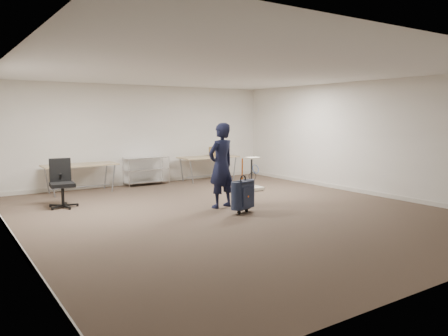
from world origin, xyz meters
TOP-DOWN VIEW (x-y plane):
  - ground at (0.00, 0.00)m, footprint 9.00×9.00m
  - room_shell at (0.00, 1.38)m, footprint 8.00×9.00m
  - folding_table_left at (-1.90, 3.95)m, footprint 1.80×0.75m
  - folding_table_right at (1.90, 3.95)m, footprint 1.80×0.75m
  - wire_shelf at (0.00, 4.20)m, footprint 1.22×0.47m
  - person at (0.10, 0.50)m, footprint 0.72×0.54m
  - suitcase at (0.15, -0.22)m, footprint 0.45×0.34m
  - office_chair at (-2.72, 2.38)m, footprint 0.63×0.63m
  - equipment_cart at (1.95, 1.84)m, footprint 0.52×0.52m
  - cardboard_box at (2.18, 3.94)m, footprint 0.43×0.36m

SIDE VIEW (x-z plane):
  - ground at x=0.00m, z-range 0.00..0.00m
  - room_shell at x=0.00m, z-range -4.45..4.55m
  - equipment_cart at x=1.95m, z-range -0.21..0.66m
  - office_chair at x=-2.72m, z-range -0.20..0.83m
  - suitcase at x=0.15m, z-range -0.18..0.93m
  - wire_shelf at x=0.00m, z-range 0.04..0.84m
  - folding_table_left at x=-1.90m, z-range 0.31..1.04m
  - folding_table_right at x=1.90m, z-range 0.31..1.04m
  - cardboard_box at x=2.18m, z-range 0.73..1.01m
  - person at x=0.10m, z-range 0.00..1.80m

